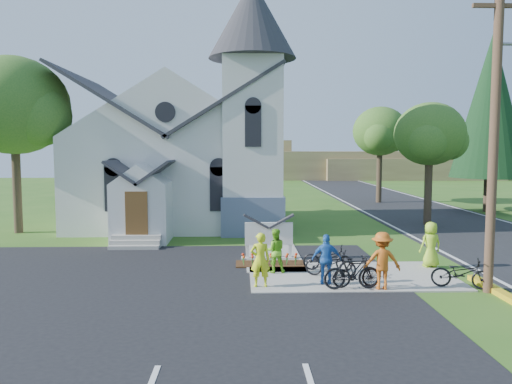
{
  "coord_description": "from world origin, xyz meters",
  "views": [
    {
      "loc": [
        -2.31,
        -16.32,
        4.42
      ],
      "look_at": [
        -1.65,
        5.0,
        2.55
      ],
      "focal_mm": 35.0,
      "sensor_mm": 36.0,
      "label": 1
    }
  ],
  "objects_px": {
    "cyclist_4": "(431,244)",
    "cyclist_3": "(382,261)",
    "cyclist_0": "(260,260)",
    "bike_3": "(356,273)",
    "bike_0": "(328,258)",
    "bike_1": "(352,272)",
    "bike_2": "(331,263)",
    "cyclist_1": "(275,251)",
    "cyclist_2": "(327,259)",
    "bike_4": "(461,273)",
    "utility_pole": "(497,116)",
    "church_sign": "(269,234)"
  },
  "relations": [
    {
      "from": "utility_pole",
      "to": "cyclist_3",
      "type": "height_order",
      "value": "utility_pole"
    },
    {
      "from": "bike_2",
      "to": "bike_4",
      "type": "relative_size",
      "value": 0.97
    },
    {
      "from": "cyclist_3",
      "to": "cyclist_0",
      "type": "bearing_deg",
      "value": -0.99
    },
    {
      "from": "church_sign",
      "to": "cyclist_4",
      "type": "distance_m",
      "value": 6.11
    },
    {
      "from": "cyclist_2",
      "to": "bike_4",
      "type": "bearing_deg",
      "value": 177.14
    },
    {
      "from": "cyclist_0",
      "to": "cyclist_2",
      "type": "relative_size",
      "value": 1.07
    },
    {
      "from": "bike_4",
      "to": "cyclist_1",
      "type": "bearing_deg",
      "value": 88.59
    },
    {
      "from": "cyclist_3",
      "to": "bike_2",
      "type": "bearing_deg",
      "value": -43.91
    },
    {
      "from": "cyclist_1",
      "to": "bike_1",
      "type": "relative_size",
      "value": 0.87
    },
    {
      "from": "bike_1",
      "to": "cyclist_1",
      "type": "bearing_deg",
      "value": 40.83
    },
    {
      "from": "bike_2",
      "to": "utility_pole",
      "type": "bearing_deg",
      "value": -90.0
    },
    {
      "from": "cyclist_3",
      "to": "bike_3",
      "type": "distance_m",
      "value": 0.88
    },
    {
      "from": "cyclist_4",
      "to": "cyclist_3",
      "type": "bearing_deg",
      "value": 35.85
    },
    {
      "from": "cyclist_1",
      "to": "cyclist_4",
      "type": "relative_size",
      "value": 0.93
    },
    {
      "from": "bike_2",
      "to": "cyclist_4",
      "type": "bearing_deg",
      "value": -50.14
    },
    {
      "from": "utility_pole",
      "to": "bike_4",
      "type": "relative_size",
      "value": 5.53
    },
    {
      "from": "bike_2",
      "to": "cyclist_4",
      "type": "xyz_separation_m",
      "value": [
        3.95,
        1.32,
        0.38
      ]
    },
    {
      "from": "bike_1",
      "to": "cyclist_2",
      "type": "relative_size",
      "value": 1.11
    },
    {
      "from": "cyclist_0",
      "to": "bike_3",
      "type": "xyz_separation_m",
      "value": [
        3.03,
        -0.19,
        -0.39
      ]
    },
    {
      "from": "bike_4",
      "to": "church_sign",
      "type": "bearing_deg",
      "value": 72.29
    },
    {
      "from": "bike_3",
      "to": "cyclist_0",
      "type": "bearing_deg",
      "value": 79.42
    },
    {
      "from": "cyclist_1",
      "to": "cyclist_3",
      "type": "bearing_deg",
      "value": 141.44
    },
    {
      "from": "cyclist_1",
      "to": "bike_2",
      "type": "xyz_separation_m",
      "value": [
        1.86,
        -0.67,
        -0.32
      ]
    },
    {
      "from": "cyclist_3",
      "to": "bike_4",
      "type": "bearing_deg",
      "value": -175.23
    },
    {
      "from": "cyclist_0",
      "to": "bike_1",
      "type": "relative_size",
      "value": 0.96
    },
    {
      "from": "bike_2",
      "to": "cyclist_4",
      "type": "distance_m",
      "value": 4.18
    },
    {
      "from": "cyclist_2",
      "to": "bike_3",
      "type": "bearing_deg",
      "value": 159.07
    },
    {
      "from": "church_sign",
      "to": "bike_0",
      "type": "relative_size",
      "value": 1.24
    },
    {
      "from": "church_sign",
      "to": "bike_0",
      "type": "height_order",
      "value": "church_sign"
    },
    {
      "from": "bike_0",
      "to": "cyclist_4",
      "type": "relative_size",
      "value": 1.06
    },
    {
      "from": "bike_1",
      "to": "cyclist_3",
      "type": "bearing_deg",
      "value": -95.17
    },
    {
      "from": "cyclist_1",
      "to": "cyclist_2",
      "type": "xyz_separation_m",
      "value": [
        1.57,
        -1.55,
        0.03
      ]
    },
    {
      "from": "cyclist_1",
      "to": "cyclist_0",
      "type": "bearing_deg",
      "value": 67.73
    },
    {
      "from": "cyclist_1",
      "to": "bike_4",
      "type": "distance_m",
      "value": 6.12
    },
    {
      "from": "utility_pole",
      "to": "cyclist_2",
      "type": "height_order",
      "value": "utility_pole"
    },
    {
      "from": "bike_0",
      "to": "bike_2",
      "type": "distance_m",
      "value": 0.82
    },
    {
      "from": "bike_0",
      "to": "cyclist_2",
      "type": "bearing_deg",
      "value": -175.53
    },
    {
      "from": "bike_4",
      "to": "bike_0",
      "type": "bearing_deg",
      "value": 77.96
    },
    {
      "from": "cyclist_1",
      "to": "cyclist_4",
      "type": "xyz_separation_m",
      "value": [
        5.81,
        0.65,
        0.06
      ]
    },
    {
      "from": "bike_4",
      "to": "bike_2",
      "type": "bearing_deg",
      "value": 88.04
    },
    {
      "from": "cyclist_2",
      "to": "bike_3",
      "type": "relative_size",
      "value": 1.02
    },
    {
      "from": "cyclist_2",
      "to": "bike_3",
      "type": "distance_m",
      "value": 1.03
    },
    {
      "from": "bike_2",
      "to": "bike_4",
      "type": "height_order",
      "value": "bike_4"
    },
    {
      "from": "church_sign",
      "to": "bike_3",
      "type": "distance_m",
      "value": 4.94
    },
    {
      "from": "bike_0",
      "to": "bike_1",
      "type": "relative_size",
      "value": 0.99
    },
    {
      "from": "cyclist_1",
      "to": "bike_4",
      "type": "bearing_deg",
      "value": 154.89
    },
    {
      "from": "utility_pole",
      "to": "cyclist_3",
      "type": "bearing_deg",
      "value": 174.79
    },
    {
      "from": "church_sign",
      "to": "cyclist_2",
      "type": "bearing_deg",
      "value": -66.32
    },
    {
      "from": "cyclist_0",
      "to": "bike_1",
      "type": "distance_m",
      "value": 2.89
    },
    {
      "from": "bike_0",
      "to": "bike_2",
      "type": "bearing_deg",
      "value": -167.59
    }
  ]
}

